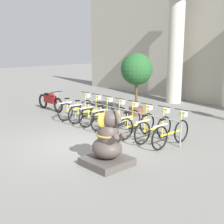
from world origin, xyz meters
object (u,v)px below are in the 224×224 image
object	(u,v)px
bicycle_1	(87,111)
bicycle_7	(172,132)
bicycle_4	(124,120)
motorcycle	(50,101)
bicycle_3	(110,117)
bicycle_5	(137,124)
bicycle_2	(98,114)
bicycle_0	(77,109)
bicycle_6	(154,128)
elephant_statue	(108,144)
potted_tree	(137,71)

from	to	relation	value
bicycle_1	bicycle_7	world-z (taller)	same
bicycle_4	bicycle_7	distance (m)	1.98
bicycle_7	motorcycle	world-z (taller)	bicycle_7
bicycle_3	motorcycle	bearing A→B (deg)	179.14
bicycle_5	bicycle_7	world-z (taller)	same
bicycle_2	bicycle_5	world-z (taller)	same
bicycle_0	bicycle_5	size ratio (longest dim) A/B	1.00
bicycle_3	bicycle_0	bearing A→B (deg)	-179.81
bicycle_6	elephant_statue	size ratio (longest dim) A/B	1.05
potted_tree	bicycle_4	bearing A→B (deg)	-56.14
bicycle_0	bicycle_6	distance (m)	3.96
bicycle_4	bicycle_0	bearing A→B (deg)	179.98
bicycle_2	elephant_statue	world-z (taller)	elephant_statue
bicycle_3	potted_tree	size ratio (longest dim) A/B	0.67
bicycle_5	potted_tree	bearing A→B (deg)	133.60
bicycle_0	bicycle_7	distance (m)	4.62
bicycle_2	bicycle_5	size ratio (longest dim) A/B	1.00
bicycle_6	elephant_statue	bearing A→B (deg)	-77.67
bicycle_0	bicycle_7	size ratio (longest dim) A/B	1.00
bicycle_0	bicycle_1	size ratio (longest dim) A/B	1.00
bicycle_3	bicycle_6	size ratio (longest dim) A/B	1.00
bicycle_0	potted_tree	xyz separation A→B (m)	(1.15, 2.22, 1.41)
elephant_statue	potted_tree	distance (m)	5.80
bicycle_2	motorcycle	xyz separation A→B (m)	(-3.39, 0.06, 0.04)
motorcycle	bicycle_0	bearing A→B (deg)	-1.86
motorcycle	bicycle_7	bearing A→B (deg)	-0.51
bicycle_1	bicycle_2	size ratio (longest dim) A/B	1.00
bicycle_3	potted_tree	bearing A→B (deg)	110.53
elephant_statue	bicycle_6	bearing A→B (deg)	102.33
bicycle_4	motorcycle	xyz separation A→B (m)	(-4.71, 0.07, 0.04)
bicycle_0	bicycle_7	bearing A→B (deg)	0.10
bicycle_5	bicycle_4	bearing A→B (deg)	176.68
potted_tree	elephant_statue	bearing A→B (deg)	-54.00
potted_tree	bicycle_0	bearing A→B (deg)	-117.49
bicycle_1	bicycle_6	bearing A→B (deg)	0.05
bicycle_0	elephant_statue	size ratio (longest dim) A/B	1.05
motorcycle	bicycle_6	bearing A→B (deg)	-0.48
bicycle_3	bicycle_4	distance (m)	0.66
bicycle_2	bicycle_7	xyz separation A→B (m)	(3.30, 0.00, 0.00)
motorcycle	potted_tree	world-z (taller)	potted_tree
bicycle_6	motorcycle	xyz separation A→B (m)	(-6.03, 0.05, 0.04)
bicycle_1	bicycle_2	bearing A→B (deg)	-0.89
bicycle_5	motorcycle	size ratio (longest dim) A/B	0.90
bicycle_1	bicycle_2	xyz separation A→B (m)	(0.66, -0.01, 0.00)
bicycle_4	bicycle_1	bearing A→B (deg)	179.57
elephant_statue	motorcycle	world-z (taller)	elephant_statue
bicycle_3	bicycle_6	world-z (taller)	same
bicycle_2	bicycle_4	xyz separation A→B (m)	(1.32, -0.00, 0.00)
bicycle_5	potted_tree	world-z (taller)	potted_tree
bicycle_1	bicycle_6	distance (m)	3.30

